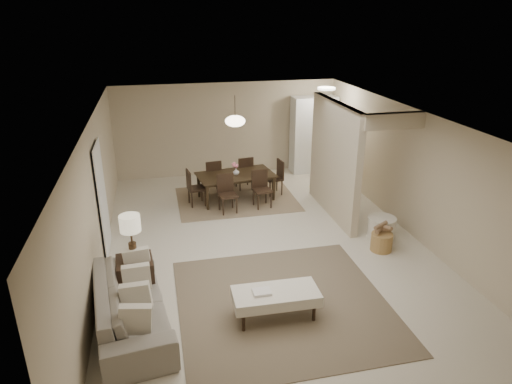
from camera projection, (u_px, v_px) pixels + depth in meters
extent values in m
plane|color=beige|center=(267.00, 247.00, 8.77)|extent=(9.00, 9.00, 0.00)
plane|color=white|center=(268.00, 119.00, 7.85)|extent=(9.00, 9.00, 0.00)
plane|color=#C1B192|center=(227.00, 129.00, 12.39)|extent=(6.00, 0.00, 6.00)
plane|color=#C1B192|center=(95.00, 201.00, 7.70)|extent=(0.00, 9.00, 9.00)
plane|color=#C1B192|center=(416.00, 175.00, 8.93)|extent=(0.00, 9.00, 9.00)
cube|color=#C1B192|center=(334.00, 160.00, 9.81)|extent=(0.15, 2.50, 2.50)
cube|color=black|center=(102.00, 200.00, 8.33)|extent=(0.04, 0.90, 2.04)
cube|color=white|center=(313.00, 135.00, 12.63)|extent=(1.20, 0.55, 2.10)
cylinder|color=white|center=(327.00, 88.00, 11.24)|extent=(0.44, 0.44, 0.05)
cube|color=brown|center=(283.00, 303.00, 7.09)|extent=(3.20, 3.20, 0.01)
imported|color=gray|center=(131.00, 304.00, 6.50)|extent=(2.49, 1.23, 0.70)
cube|color=beige|center=(276.00, 296.00, 6.64)|extent=(1.27, 0.61, 0.17)
cylinder|color=black|center=(244.00, 323.00, 6.43)|extent=(0.05, 0.05, 0.28)
cylinder|color=black|center=(314.00, 313.00, 6.64)|extent=(0.05, 0.05, 0.28)
cylinder|color=black|center=(238.00, 305.00, 6.81)|extent=(0.05, 0.05, 0.28)
cylinder|color=black|center=(305.00, 296.00, 7.02)|extent=(0.05, 0.05, 0.28)
cube|color=black|center=(136.00, 276.00, 7.25)|extent=(0.60, 0.60, 0.61)
cylinder|color=#432E1C|center=(133.00, 251.00, 7.08)|extent=(0.12, 0.12, 0.30)
cylinder|color=#432E1C|center=(131.00, 235.00, 6.98)|extent=(0.03, 0.03, 0.26)
cylinder|color=beige|center=(130.00, 223.00, 6.90)|extent=(0.32, 0.32, 0.26)
cylinder|color=beige|center=(381.00, 228.00, 9.08)|extent=(0.56, 0.56, 0.43)
cylinder|color=#9C6B3E|center=(381.00, 242.00, 8.61)|extent=(0.43, 0.43, 0.35)
cube|color=#836A51|center=(237.00, 199.00, 11.01)|extent=(2.80, 2.10, 0.01)
imported|color=black|center=(236.00, 187.00, 10.90)|extent=(1.92, 1.24, 0.63)
imported|color=white|center=(236.00, 172.00, 10.75)|extent=(0.17, 0.17, 0.16)
cube|color=yellow|center=(328.00, 190.00, 11.59)|extent=(1.02, 0.77, 0.01)
cylinder|color=#432E1C|center=(235.00, 107.00, 10.18)|extent=(0.02, 0.02, 0.50)
ellipsoid|color=#FFEAC6|center=(235.00, 121.00, 10.30)|extent=(0.46, 0.46, 0.25)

